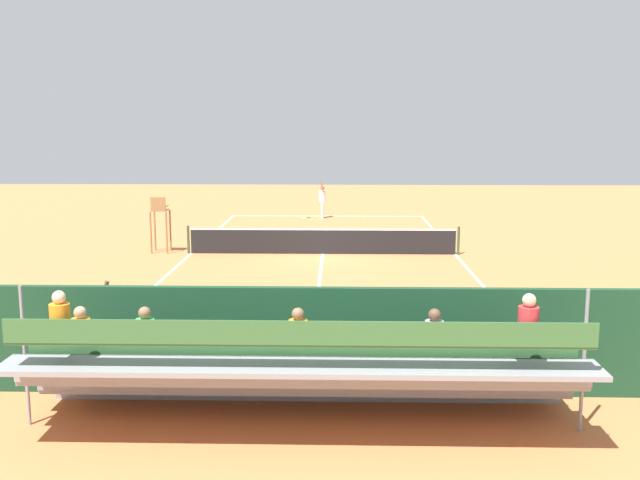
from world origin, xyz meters
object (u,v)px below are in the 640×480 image
object	(u,v)px
umpire_chair	(160,218)
tennis_player	(322,199)
tennis_net	(323,241)
line_judge	(99,328)
bleacher_stand	(300,368)
equipment_bag	(343,373)
tennis_racket	(305,218)
tennis_ball_far	(364,220)
courtside_bench	(437,352)
tennis_ball_near	(312,220)

from	to	relation	value
umpire_chair	tennis_player	size ratio (longest dim) A/B	1.11
tennis_net	line_judge	world-z (taller)	line_judge
umpire_chair	bleacher_stand	bearing A→B (deg)	111.66
equipment_bag	tennis_net	bearing A→B (deg)	-87.06
line_judge	umpire_chair	bearing A→B (deg)	-80.80
tennis_racket	tennis_ball_far	world-z (taller)	tennis_ball_far
umpire_chair	courtside_bench	size ratio (longest dim) A/B	1.19
bleacher_stand	tennis_racket	world-z (taller)	bleacher_stand
umpire_chair	tennis_ball_far	xyz separation A→B (m)	(-8.11, -9.27, -1.28)
courtside_bench	line_judge	distance (m)	6.52
bleacher_stand	tennis_player	distance (m)	25.52
umpire_chair	line_judge	bearing A→B (deg)	99.20
tennis_ball_near	line_judge	xyz separation A→B (m)	(3.28, 22.51, 0.98)
courtside_bench	tennis_player	world-z (taller)	tennis_player
bleacher_stand	umpire_chair	bearing A→B (deg)	-68.34
tennis_racket	tennis_ball_near	world-z (taller)	tennis_ball_near
equipment_bag	tennis_player	size ratio (longest dim) A/B	0.47
bleacher_stand	tennis_ball_near	world-z (taller)	bleacher_stand
bleacher_stand	tennis_ball_near	size ratio (longest dim) A/B	137.27
courtside_bench	tennis_ball_near	xyz separation A→B (m)	(3.23, -22.41, -0.53)
tennis_player	tennis_ball_near	world-z (taller)	tennis_player
equipment_bag	courtside_bench	bearing A→B (deg)	-175.94
tennis_player	line_judge	bearing A→B (deg)	80.91
tennis_net	bleacher_stand	world-z (taller)	bleacher_stand
tennis_net	tennis_ball_far	xyz separation A→B (m)	(-1.91, -9.44, -0.47)
courtside_bench	equipment_bag	bearing A→B (deg)	4.06
bleacher_stand	tennis_player	world-z (taller)	bleacher_stand
bleacher_stand	line_judge	world-z (taller)	bleacher_stand
equipment_bag	tennis_ball_far	size ratio (longest dim) A/B	13.64
tennis_player	line_judge	distance (m)	23.83
tennis_net	umpire_chair	world-z (taller)	umpire_chair
equipment_bag	tennis_player	xyz separation A→B (m)	(0.93, -23.57, 0.84)
tennis_ball_near	tennis_ball_far	size ratio (longest dim) A/B	1.00
bleacher_stand	line_judge	distance (m)	4.44
bleacher_stand	tennis_ball_near	distance (m)	24.52
courtside_bench	umpire_chair	bearing A→B (deg)	-57.10
tennis_net	equipment_bag	bearing A→B (deg)	92.94
courtside_bench	tennis_player	distance (m)	23.60
tennis_net	tennis_racket	size ratio (longest dim) A/B	19.17
equipment_bag	line_judge	bearing A→B (deg)	-0.43
umpire_chair	tennis_ball_near	bearing A→B (deg)	-121.38
equipment_bag	line_judge	size ratio (longest dim) A/B	0.47
tennis_ball_near	line_judge	world-z (taller)	line_judge
equipment_bag	tennis_ball_near	bearing A→B (deg)	-86.40
tennis_ball_near	tennis_player	bearing A→B (deg)	-115.50
tennis_player	tennis_ball_far	world-z (taller)	tennis_player
tennis_ball_far	tennis_ball_near	bearing A→B (deg)	6.43
umpire_chair	tennis_player	world-z (taller)	umpire_chair
tennis_net	courtside_bench	bearing A→B (deg)	100.66
courtside_bench	tennis_ball_far	size ratio (longest dim) A/B	27.27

